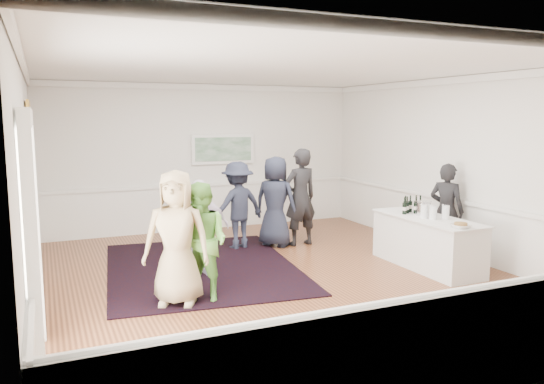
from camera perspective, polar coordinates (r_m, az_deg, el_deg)
name	(u,v)px	position (r m, az deg, el deg)	size (l,w,h in m)	color
floor	(280,277)	(8.40, 0.83, -9.13)	(8.00, 8.00, 0.00)	brown
ceiling	(280,68)	(8.06, 0.88, 13.16)	(7.00, 8.00, 0.02)	white
wall_left	(28,188)	(7.37, -24.79, 0.43)	(0.02, 8.00, 3.20)	white
wall_right	(458,167)	(10.03, 19.40, 2.55)	(0.02, 8.00, 3.20)	white
wall_back	(205,157)	(11.82, -7.19, 3.71)	(7.00, 0.02, 3.20)	white
wall_front	(476,223)	(4.77, 21.14, -3.16)	(7.00, 0.02, 3.20)	white
wainscoting	(280,246)	(8.27, 0.84, -5.82)	(7.00, 8.00, 1.00)	white
mirror	(32,164)	(8.64, -24.39, 2.80)	(0.05, 1.25, 1.85)	gold
doorway	(31,231)	(5.52, -24.47, -3.81)	(0.10, 1.78, 2.56)	white
landscape_painting	(223,149)	(11.88, -5.27, 4.63)	(1.44, 0.06, 0.66)	white
area_rug	(202,267)	(8.99, -7.58, -8.00)	(3.01, 3.95, 0.02)	black
serving_table	(427,242)	(9.21, 16.32, -5.18)	(0.80, 2.09, 0.84)	silver
bartender	(446,211)	(9.87, 18.24, -1.92)	(0.61, 0.40, 1.69)	black
guest_tan	(177,238)	(7.13, -10.23, -4.88)	(0.88, 0.57, 1.81)	tan
guest_green	(202,242)	(7.25, -7.53, -5.35)	(0.79, 0.61, 1.62)	#6AB548
guest_lilac	(201,228)	(8.33, -7.64, -3.90)	(0.90, 0.37, 1.53)	silver
guest_dark_a	(238,205)	(10.05, -3.72, -1.44)	(1.07, 0.62, 1.66)	#1F2334
guest_dark_b	(300,197)	(10.28, 3.06, -0.56)	(0.69, 0.45, 1.89)	black
guest_navy	(275,201)	(10.20, 0.38, -1.03)	(0.85, 0.56, 1.75)	#1F2334
wine_bottles	(411,204)	(9.45, 14.76, -1.25)	(0.46, 0.22, 0.31)	black
juice_pitchers	(434,212)	(8.98, 17.05, -2.03)	(0.38, 0.32, 0.24)	#76B340
ice_bucket	(423,209)	(9.26, 15.94, -1.72)	(0.26, 0.26, 0.24)	silver
nut_bowl	(461,225)	(8.40, 19.63, -3.39)	(0.29, 0.29, 0.08)	white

